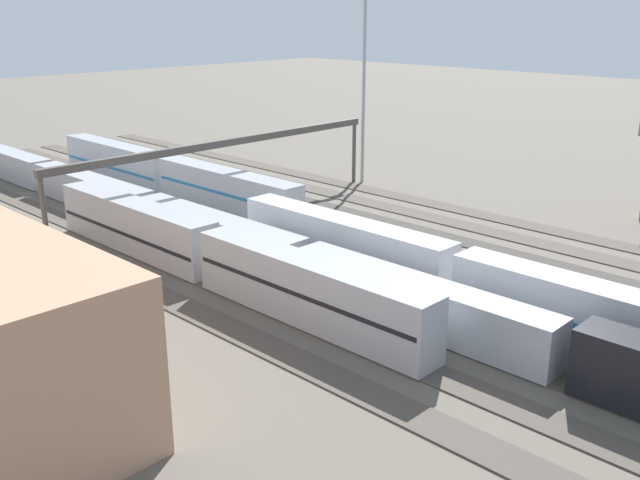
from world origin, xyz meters
name	(u,v)px	position (x,y,z in m)	size (l,w,h in m)	color
ground_plane	(313,239)	(0.00, 0.00, 0.00)	(400.00, 400.00, 0.00)	#60594F
track_bed_0	(426,202)	(0.00, -20.00, 0.06)	(140.00, 2.80, 0.12)	#4C443D
track_bed_1	(401,210)	(0.00, -15.00, 0.06)	(140.00, 2.80, 0.12)	#4C443D
track_bed_2	(374,219)	(0.00, -10.00, 0.06)	(140.00, 2.80, 0.12)	#3D3833
track_bed_3	(345,228)	(0.00, -5.00, 0.06)	(140.00, 2.80, 0.12)	#4C443D
track_bed_4	(313,238)	(0.00, 0.00, 0.06)	(140.00, 2.80, 0.12)	#4C443D
track_bed_5	(277,249)	(0.00, 5.00, 0.06)	(140.00, 2.80, 0.12)	#3D3833
track_bed_6	(239,262)	(0.00, 10.00, 0.06)	(140.00, 2.80, 0.12)	#4C443D
track_bed_7	(196,275)	(0.00, 15.00, 0.06)	(140.00, 2.80, 0.12)	#4C443D
track_bed_8	(148,290)	(0.00, 20.00, 0.06)	(140.00, 2.80, 0.12)	#4C443D
train_on_track_4	(168,175)	(26.16, 0.00, 2.61)	(47.20, 3.06, 5.00)	#A8AAB2
train_on_track_7	(211,255)	(-2.39, 15.00, 2.61)	(47.20, 3.06, 5.00)	#A8AAB2
train_on_track_6	(207,231)	(4.78, 10.00, 2.08)	(114.80, 3.00, 4.40)	black
train_on_track_5	(456,279)	(-20.94, 5.00, 2.60)	(47.20, 3.06, 5.00)	silver
light_mast_0	(364,58)	(13.08, -23.00, 16.73)	(2.80, 0.70, 26.09)	#9EA0A5
signal_gantry	(226,148)	(13.85, 0.00, 7.80)	(0.70, 45.00, 8.80)	#4C4742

